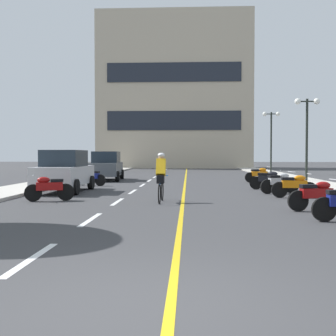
% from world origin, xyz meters
% --- Properties ---
extents(ground_plane, '(140.00, 140.00, 0.00)m').
position_xyz_m(ground_plane, '(0.00, 21.00, 0.00)').
color(ground_plane, '#38383A').
extents(curb_left, '(2.40, 72.00, 0.12)m').
position_xyz_m(curb_left, '(-7.20, 24.00, 0.06)').
color(curb_left, '#B7B2A8').
rests_on(curb_left, ground).
extents(curb_right, '(2.40, 72.00, 0.12)m').
position_xyz_m(curb_right, '(7.20, 24.00, 0.06)').
color(curb_right, '#B7B2A8').
rests_on(curb_right, ground).
extents(lane_dash_0, '(0.14, 2.20, 0.01)m').
position_xyz_m(lane_dash_0, '(-2.00, 2.00, 0.00)').
color(lane_dash_0, silver).
rests_on(lane_dash_0, ground).
extents(lane_dash_1, '(0.14, 2.20, 0.01)m').
position_xyz_m(lane_dash_1, '(-2.00, 6.00, 0.00)').
color(lane_dash_1, silver).
rests_on(lane_dash_1, ground).
extents(lane_dash_2, '(0.14, 2.20, 0.01)m').
position_xyz_m(lane_dash_2, '(-2.00, 10.00, 0.00)').
color(lane_dash_2, silver).
rests_on(lane_dash_2, ground).
extents(lane_dash_3, '(0.14, 2.20, 0.01)m').
position_xyz_m(lane_dash_3, '(-2.00, 14.00, 0.00)').
color(lane_dash_3, silver).
rests_on(lane_dash_3, ground).
extents(lane_dash_4, '(0.14, 2.20, 0.01)m').
position_xyz_m(lane_dash_4, '(-2.00, 18.00, 0.00)').
color(lane_dash_4, silver).
rests_on(lane_dash_4, ground).
extents(lane_dash_5, '(0.14, 2.20, 0.01)m').
position_xyz_m(lane_dash_5, '(-2.00, 22.00, 0.00)').
color(lane_dash_5, silver).
rests_on(lane_dash_5, ground).
extents(lane_dash_6, '(0.14, 2.20, 0.01)m').
position_xyz_m(lane_dash_6, '(-2.00, 26.00, 0.00)').
color(lane_dash_6, silver).
rests_on(lane_dash_6, ground).
extents(lane_dash_7, '(0.14, 2.20, 0.01)m').
position_xyz_m(lane_dash_7, '(-2.00, 30.00, 0.00)').
color(lane_dash_7, silver).
rests_on(lane_dash_7, ground).
extents(lane_dash_8, '(0.14, 2.20, 0.01)m').
position_xyz_m(lane_dash_8, '(-2.00, 34.00, 0.00)').
color(lane_dash_8, silver).
rests_on(lane_dash_8, ground).
extents(lane_dash_9, '(0.14, 2.20, 0.01)m').
position_xyz_m(lane_dash_9, '(-2.00, 38.00, 0.00)').
color(lane_dash_9, silver).
rests_on(lane_dash_9, ground).
extents(lane_dash_10, '(0.14, 2.20, 0.01)m').
position_xyz_m(lane_dash_10, '(-2.00, 42.00, 0.00)').
color(lane_dash_10, silver).
rests_on(lane_dash_10, ground).
extents(lane_dash_11, '(0.14, 2.20, 0.01)m').
position_xyz_m(lane_dash_11, '(-2.00, 46.00, 0.00)').
color(lane_dash_11, silver).
rests_on(lane_dash_11, ground).
extents(centre_line_yellow, '(0.12, 66.00, 0.01)m').
position_xyz_m(centre_line_yellow, '(0.25, 24.00, 0.00)').
color(centre_line_yellow, gold).
rests_on(centre_line_yellow, ground).
extents(office_building, '(18.50, 6.60, 18.61)m').
position_xyz_m(office_building, '(-1.26, 48.24, 9.30)').
color(office_building, '#BCAD93').
rests_on(office_building, ground).
extents(street_lamp_mid, '(1.46, 0.36, 4.80)m').
position_xyz_m(street_lamp_mid, '(7.37, 20.83, 3.66)').
color(street_lamp_mid, black).
rests_on(street_lamp_mid, curb_right).
extents(street_lamp_far, '(1.46, 0.36, 5.07)m').
position_xyz_m(street_lamp_far, '(7.34, 31.39, 3.83)').
color(street_lamp_far, black).
rests_on(street_lamp_far, curb_right).
extents(parked_car_near, '(1.94, 4.21, 1.82)m').
position_xyz_m(parked_car_near, '(-4.95, 13.76, 0.92)').
color(parked_car_near, black).
rests_on(parked_car_near, ground).
extents(parked_car_mid, '(2.13, 4.30, 1.82)m').
position_xyz_m(parked_car_mid, '(-4.74, 22.12, 0.92)').
color(parked_car_mid, black).
rests_on(parked_car_mid, ground).
extents(motorcycle_3, '(1.69, 0.61, 0.92)m').
position_xyz_m(motorcycle_3, '(4.13, 7.91, 0.47)').
color(motorcycle_3, black).
rests_on(motorcycle_3, ground).
extents(motorcycle_4, '(1.65, 0.78, 0.92)m').
position_xyz_m(motorcycle_4, '(-4.42, 10.13, 0.47)').
color(motorcycle_4, black).
rests_on(motorcycle_4, ground).
extents(motorcycle_5, '(1.70, 0.60, 0.92)m').
position_xyz_m(motorcycle_5, '(4.44, 11.68, 0.47)').
color(motorcycle_5, black).
rests_on(motorcycle_5, ground).
extents(motorcycle_6, '(1.67, 0.71, 0.92)m').
position_xyz_m(motorcycle_6, '(4.25, 13.40, 0.47)').
color(motorcycle_6, black).
rests_on(motorcycle_6, ground).
extents(motorcycle_7, '(1.68, 0.65, 0.92)m').
position_xyz_m(motorcycle_7, '(4.15, 15.37, 0.47)').
color(motorcycle_7, black).
rests_on(motorcycle_7, ground).
extents(motorcycle_8, '(1.66, 0.72, 0.92)m').
position_xyz_m(motorcycle_8, '(-4.66, 17.44, 0.47)').
color(motorcycle_8, black).
rests_on(motorcycle_8, ground).
extents(motorcycle_9, '(1.70, 0.60, 0.92)m').
position_xyz_m(motorcycle_9, '(4.58, 20.47, 0.47)').
color(motorcycle_9, black).
rests_on(motorcycle_9, ground).
extents(cyclist_rider, '(0.42, 1.77, 1.71)m').
position_xyz_m(cyclist_rider, '(-0.50, 10.02, 0.89)').
color(cyclist_rider, black).
rests_on(cyclist_rider, ground).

